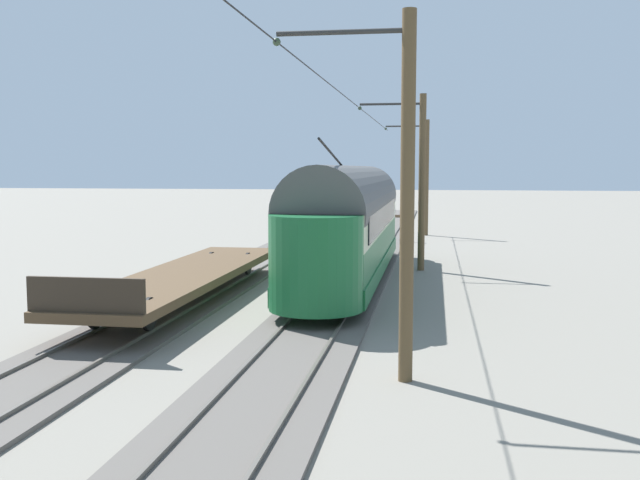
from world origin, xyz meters
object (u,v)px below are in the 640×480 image
at_px(vintage_streetcar, 349,221).
at_px(catenary_pole_mid_near, 420,179).
at_px(switch_stand, 410,230).
at_px(track_end_bumper, 312,228).
at_px(catenary_pole_mid_far, 404,191).
at_px(catenary_pole_foreground, 425,175).
at_px(flatcar_adjacent, 185,276).

bearing_deg(vintage_streetcar, catenary_pole_mid_near, -125.20).
xyz_separation_m(switch_stand, track_end_bumper, (6.34, -3.93, -0.30)).
bearing_deg(switch_stand, track_end_bumper, -31.81).
bearing_deg(catenary_pole_mid_far, catenary_pole_foreground, -90.00).
relative_size(vintage_streetcar, flatcar_adjacent, 1.28).
distance_m(flatcar_adjacent, catenary_pole_mid_far, 10.61).
distance_m(catenary_pole_foreground, catenary_pole_mid_near, 15.79).
bearing_deg(flatcar_adjacent, track_end_bumper, -90.00).
bearing_deg(catenary_pole_foreground, flatcar_adjacent, 73.70).
height_order(flatcar_adjacent, catenary_pole_foreground, catenary_pole_foreground).
xyz_separation_m(vintage_streetcar, catenary_pole_mid_far, (-2.50, 12.25, 1.51)).
height_order(flatcar_adjacent, switch_stand, flatcar_adjacent).
height_order(vintage_streetcar, switch_stand, vintage_streetcar).
relative_size(flatcar_adjacent, catenary_pole_foreground, 1.90).
bearing_deg(catenary_pole_mid_far, vintage_streetcar, -78.46).
distance_m(vintage_streetcar, catenary_pole_mid_far, 12.59).
distance_m(vintage_streetcar, catenary_pole_foreground, 19.56).
bearing_deg(switch_stand, catenary_pole_mid_near, 93.75).
xyz_separation_m(vintage_streetcar, switch_stand, (-1.75, -14.99, -1.56)).
relative_size(flatcar_adjacent, track_end_bumper, 7.62).
bearing_deg(catenary_pole_mid_far, track_end_bumper, -77.19).
height_order(catenary_pole_mid_near, track_end_bumper, catenary_pole_mid_near).
bearing_deg(flatcar_adjacent, switch_stand, -107.67).
relative_size(catenary_pole_foreground, switch_stand, 5.84).
xyz_separation_m(catenary_pole_mid_far, switch_stand, (0.75, -27.25, -3.07)).
relative_size(vintage_streetcar, catenary_pole_mid_near, 2.44).
bearing_deg(catenary_pole_foreground, catenary_pole_mid_near, 90.00).
xyz_separation_m(catenary_pole_foreground, catenary_pole_mid_near, (0.00, 15.79, 0.00)).
bearing_deg(catenary_pole_mid_near, track_end_bumper, -65.25).
relative_size(flatcar_adjacent, catenary_pole_mid_near, 1.90).
bearing_deg(catenary_pole_mid_near, flatcar_adjacent, 50.01).
relative_size(catenary_pole_mid_near, track_end_bumper, 4.01).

